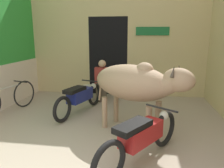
% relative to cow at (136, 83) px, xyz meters
% --- Properties ---
extents(wall_back_with_doorway, '(5.43, 0.93, 4.05)m').
position_rel_cow_xyz_m(wall_back_with_doorway, '(-0.81, 2.97, 0.75)').
color(wall_back_with_doorway, '#D1BC84').
rests_on(wall_back_with_doorway, ground_plane).
extents(cow, '(2.03, 1.43, 1.41)m').
position_rel_cow_xyz_m(cow, '(0.00, 0.00, 0.00)').
color(cow, tan).
rests_on(cow, ground_plane).
extents(motorcycle_near, '(1.20, 1.72, 0.74)m').
position_rel_cow_xyz_m(motorcycle_near, '(0.13, -1.08, -0.57)').
color(motorcycle_near, black).
rests_on(motorcycle_near, ground_plane).
extents(motorcycle_far, '(0.79, 1.87, 0.72)m').
position_rel_cow_xyz_m(motorcycle_far, '(-1.38, 0.89, -0.58)').
color(motorcycle_far, black).
rests_on(motorcycle_far, ground_plane).
extents(bicycle, '(0.58, 1.74, 0.72)m').
position_rel_cow_xyz_m(bicycle, '(-3.13, 0.62, -0.63)').
color(bicycle, black).
rests_on(bicycle, ground_plane).
extents(shopkeeper_seated, '(0.42, 0.34, 1.19)m').
position_rel_cow_xyz_m(shopkeeper_seated, '(-1.05, 1.99, -0.36)').
color(shopkeeper_seated, brown).
rests_on(shopkeeper_seated, ground_plane).
extents(plastic_stool, '(0.34, 0.34, 0.44)m').
position_rel_cow_xyz_m(plastic_stool, '(-1.45, 1.99, -0.75)').
color(plastic_stool, beige).
rests_on(plastic_stool, ground_plane).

